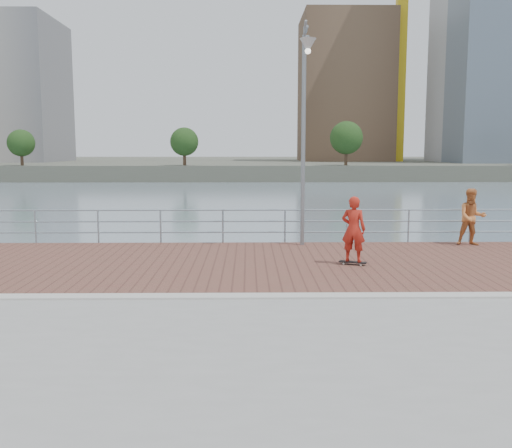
{
  "coord_description": "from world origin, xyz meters",
  "views": [
    {
      "loc": [
        -0.19,
        -11.65,
        3.11
      ],
      "look_at": [
        0.0,
        2.0,
        1.3
      ],
      "focal_mm": 40.0,
      "sensor_mm": 36.0,
      "label": 1
    }
  ],
  "objects_px": {
    "street_lamp": "(305,96)",
    "bystander": "(472,217)",
    "guardrail": "(254,222)",
    "skateboarder": "(353,229)"
  },
  "relations": [
    {
      "from": "street_lamp",
      "to": "bystander",
      "type": "xyz_separation_m",
      "value": [
        5.42,
        0.34,
        -3.77
      ]
    },
    {
      "from": "guardrail",
      "to": "street_lamp",
      "type": "bearing_deg",
      "value": -32.3
    },
    {
      "from": "street_lamp",
      "to": "skateboarder",
      "type": "distance_m",
      "value": 4.72
    },
    {
      "from": "guardrail",
      "to": "street_lamp",
      "type": "xyz_separation_m",
      "value": [
        1.56,
        -0.98,
        4.01
      ]
    },
    {
      "from": "street_lamp",
      "to": "bystander",
      "type": "distance_m",
      "value": 6.61
    },
    {
      "from": "skateboarder",
      "to": "bystander",
      "type": "xyz_separation_m",
      "value": [
        4.36,
        3.04,
        -0.05
      ]
    },
    {
      "from": "guardrail",
      "to": "skateboarder",
      "type": "distance_m",
      "value": 4.53
    },
    {
      "from": "guardrail",
      "to": "skateboarder",
      "type": "xyz_separation_m",
      "value": [
        2.61,
        -3.69,
        0.29
      ]
    },
    {
      "from": "bystander",
      "to": "street_lamp",
      "type": "bearing_deg",
      "value": -170.09
    },
    {
      "from": "guardrail",
      "to": "street_lamp",
      "type": "height_order",
      "value": "street_lamp"
    }
  ]
}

